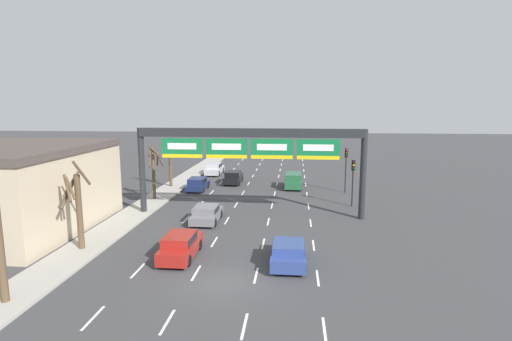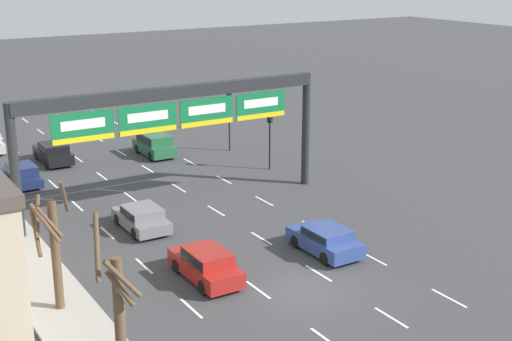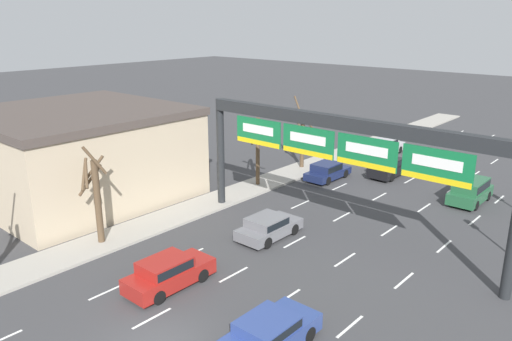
{
  "view_description": "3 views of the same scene",
  "coord_description": "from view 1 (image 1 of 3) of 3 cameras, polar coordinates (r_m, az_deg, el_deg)",
  "views": [
    {
      "loc": [
        3.61,
        -19.2,
        9.15
      ],
      "look_at": [
        0.39,
        13.91,
        3.58
      ],
      "focal_mm": 28.0,
      "sensor_mm": 36.0,
      "label": 1
    },
    {
      "loc": [
        -16.7,
        -23.36,
        14.11
      ],
      "look_at": [
        -0.14,
        3.63,
        4.61
      ],
      "focal_mm": 50.0,
      "sensor_mm": 36.0,
      "label": 2
    },
    {
      "loc": [
        13.71,
        -9.87,
        12.12
      ],
      "look_at": [
        -2.45,
        8.58,
        4.63
      ],
      "focal_mm": 35.0,
      "sensor_mm": 36.0,
      "label": 3
    }
  ],
  "objects": [
    {
      "name": "sidewalk_left",
      "position": [
        25.04,
        -27.69,
        -12.88
      ],
      "size": [
        2.8,
        110.0,
        0.15
      ],
      "color": "#A8A399",
      "rests_on": "ground_plane"
    },
    {
      "name": "ground_plane",
      "position": [
        21.57,
        -4.8,
        -15.62
      ],
      "size": [
        220.0,
        220.0,
        0.0
      ],
      "primitive_type": "plane",
      "color": "#3D3D3F"
    },
    {
      "name": "tree_bare_furthest",
      "position": [
        44.66,
        -12.2,
        1.36
      ],
      "size": [
        1.77,
        1.42,
        5.99
      ],
      "color": "brown",
      "rests_on": "sidewalk_left"
    },
    {
      "name": "car_black",
      "position": [
        46.42,
        -3.27,
        -0.9
      ],
      "size": [
        1.84,
        4.32,
        1.46
      ],
      "color": "black",
      "rests_on": "ground_plane"
    },
    {
      "name": "car_grey",
      "position": [
        31.58,
        -7.09,
        -6.07
      ],
      "size": [
        1.93,
        4.08,
        1.32
      ],
      "color": "slate",
      "rests_on": "ground_plane"
    },
    {
      "name": "car_silver",
      "position": [
        52.56,
        -5.97,
        0.32
      ],
      "size": [
        1.87,
        4.6,
        1.53
      ],
      "color": "#B7B7BC",
      "rests_on": "ground_plane"
    },
    {
      "name": "traffic_light_near_gantry",
      "position": [
        42.18,
        12.74,
        1.29
      ],
      "size": [
        0.3,
        0.35,
        4.62
      ],
      "color": "black",
      "rests_on": "ground_plane"
    },
    {
      "name": "lane_dashes",
      "position": [
        34.15,
        -0.73,
        -6.03
      ],
      "size": [
        10.02,
        67.0,
        0.01
      ],
      "color": "white",
      "rests_on": "ground_plane"
    },
    {
      "name": "sign_gantry",
      "position": [
        32.1,
        -0.94,
        3.49
      ],
      "size": [
        18.6,
        0.7,
        7.21
      ],
      "color": "#232628",
      "rests_on": "ground_plane"
    },
    {
      "name": "car_red",
      "position": [
        24.75,
        -10.74,
        -10.38
      ],
      "size": [
        1.81,
        4.37,
        1.51
      ],
      "color": "maroon",
      "rests_on": "ground_plane"
    },
    {
      "name": "traffic_light_mid_block",
      "position": [
        36.56,
        13.7,
        -0.4
      ],
      "size": [
        0.3,
        0.35,
        4.22
      ],
      "color": "black",
      "rests_on": "ground_plane"
    },
    {
      "name": "car_blue",
      "position": [
        23.51,
        4.68,
        -11.51
      ],
      "size": [
        1.97,
        4.11,
        1.35
      ],
      "color": "navy",
      "rests_on": "ground_plane"
    },
    {
      "name": "tree_bare_closest",
      "position": [
        39.07,
        -14.36,
        0.26
      ],
      "size": [
        1.57,
        1.69,
        5.28
      ],
      "color": "brown",
      "rests_on": "sidewalk_left"
    },
    {
      "name": "tree_bare_second",
      "position": [
        27.16,
        -24.18,
        -4.46
      ],
      "size": [
        1.72,
        1.77,
        5.68
      ],
      "color": "brown",
      "rests_on": "sidewalk_left"
    },
    {
      "name": "suv_green",
      "position": [
        43.99,
        5.36,
        -1.33
      ],
      "size": [
        1.88,
        4.11,
        1.64
      ],
      "color": "#235B38",
      "rests_on": "ground_plane"
    },
    {
      "name": "car_navy",
      "position": [
        43.16,
        -8.35,
        -1.85
      ],
      "size": [
        1.84,
        4.14,
        1.36
      ],
      "color": "#19234C",
      "rests_on": "ground_plane"
    }
  ]
}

